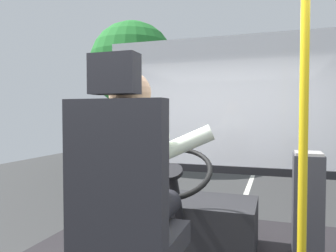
{
  "coord_description": "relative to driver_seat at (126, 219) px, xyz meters",
  "views": [
    {
      "loc": [
        0.62,
        -1.87,
        1.87
      ],
      "look_at": [
        -0.42,
        1.24,
        1.74
      ],
      "focal_mm": 34.37,
      "sensor_mm": 36.0,
      "label": 1
    }
  ],
  "objects": [
    {
      "name": "ground",
      "position": [
        0.06,
        9.28,
        -1.38
      ],
      "size": [
        18.0,
        44.0,
        0.06
      ],
      "color": "#343434"
    },
    {
      "name": "driver_seat",
      "position": [
        0.0,
        0.0,
        0.0
      ],
      "size": [
        0.48,
        0.48,
        1.38
      ],
      "color": "black",
      "rests_on": "bus_floor"
    },
    {
      "name": "bus_driver",
      "position": [
        -0.0,
        0.09,
        0.22
      ],
      "size": [
        0.76,
        0.54,
        0.8
      ],
      "color": "black",
      "rests_on": "driver_seat"
    },
    {
      "name": "steering_console",
      "position": [
        0.0,
        1.18,
        -0.38
      ],
      "size": [
        1.1,
        1.03,
        0.86
      ],
      "color": "black",
      "rests_on": "bus_floor"
    },
    {
      "name": "handrail_pole",
      "position": [
        0.81,
        0.33,
        0.44
      ],
      "size": [
        0.04,
        0.04,
        2.1
      ],
      "color": "gold",
      "rests_on": "bus_floor"
    },
    {
      "name": "fare_box",
      "position": [
        0.92,
        1.25,
        -0.19
      ],
      "size": [
        0.21,
        0.25,
        0.82
      ],
      "color": "#333338",
      "rests_on": "bus_floor"
    },
    {
      "name": "windshield_panel",
      "position": [
        0.06,
        2.1,
        0.44
      ],
      "size": [
        2.5,
        0.08,
        1.48
      ],
      "color": "silver"
    },
    {
      "name": "street_tree",
      "position": [
        -3.97,
        8.71,
        2.18
      ],
      "size": [
        2.9,
        2.9,
        5.0
      ],
      "color": "#4C3828",
      "rests_on": "ground"
    }
  ]
}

